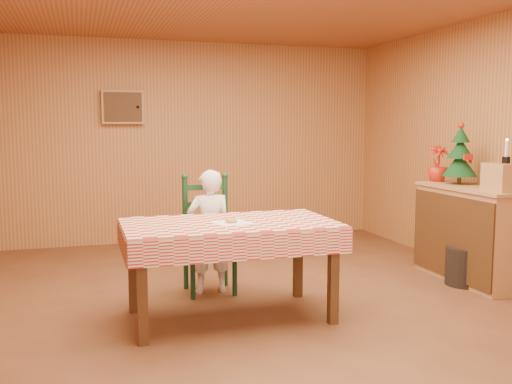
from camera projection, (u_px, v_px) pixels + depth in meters
ground at (263, 306)px, 4.81m from camera, size 6.00×6.00×0.00m
cabin_walls at (245, 91)px, 5.10m from camera, size 5.10×6.05×2.65m
dining_table at (230, 232)px, 4.45m from camera, size 1.66×0.96×0.77m
ladder_chair at (208, 237)px, 5.22m from camera, size 0.44×0.40×1.08m
seated_child at (209, 232)px, 5.16m from camera, size 0.41×0.27×1.12m
napkin at (231, 223)px, 4.39m from camera, size 0.32×0.32×0.00m
donut at (231, 220)px, 4.39m from camera, size 0.11×0.11×0.03m
shelf_unit at (472, 234)px, 5.57m from camera, size 0.54×1.24×0.93m
crate at (505, 177)px, 5.13m from camera, size 0.31×0.31×0.25m
christmas_tree at (460, 156)px, 5.73m from camera, size 0.34×0.34×0.62m
flower_arrangement at (438, 164)px, 6.01m from camera, size 0.25×0.25×0.38m
candle_set at (506, 156)px, 5.11m from camera, size 0.07×0.07×0.22m
storage_bin at (465, 266)px, 5.44m from camera, size 0.46×0.46×0.36m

